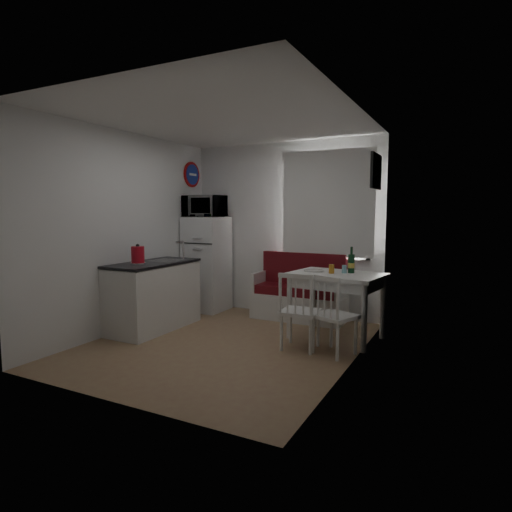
% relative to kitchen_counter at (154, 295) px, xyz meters
% --- Properties ---
extents(floor, '(3.00, 3.50, 0.02)m').
position_rel_kitchen_counter_xyz_m(floor, '(1.20, -0.16, -0.46)').
color(floor, '#966C50').
rests_on(floor, ground).
extents(ceiling, '(3.00, 3.50, 0.02)m').
position_rel_kitchen_counter_xyz_m(ceiling, '(1.20, -0.16, 2.14)').
color(ceiling, white).
rests_on(ceiling, wall_back).
extents(wall_back, '(3.00, 0.02, 2.60)m').
position_rel_kitchen_counter_xyz_m(wall_back, '(1.20, 1.59, 0.84)').
color(wall_back, white).
rests_on(wall_back, floor).
extents(wall_front, '(3.00, 0.02, 2.60)m').
position_rel_kitchen_counter_xyz_m(wall_front, '(1.20, -1.91, 0.84)').
color(wall_front, white).
rests_on(wall_front, floor).
extents(wall_left, '(0.02, 3.50, 2.60)m').
position_rel_kitchen_counter_xyz_m(wall_left, '(-0.30, -0.16, 0.84)').
color(wall_left, white).
rests_on(wall_left, floor).
extents(wall_right, '(0.02, 3.50, 2.60)m').
position_rel_kitchen_counter_xyz_m(wall_right, '(2.70, -0.16, 0.84)').
color(wall_right, white).
rests_on(wall_right, floor).
extents(window, '(1.22, 0.06, 1.47)m').
position_rel_kitchen_counter_xyz_m(window, '(1.90, 1.56, 1.17)').
color(window, white).
rests_on(window, wall_back).
extents(curtain, '(1.35, 0.02, 1.50)m').
position_rel_kitchen_counter_xyz_m(curtain, '(1.90, 1.49, 1.22)').
color(curtain, white).
rests_on(curtain, wall_back).
extents(kitchen_counter, '(0.62, 1.32, 1.16)m').
position_rel_kitchen_counter_xyz_m(kitchen_counter, '(0.00, 0.00, 0.00)').
color(kitchen_counter, white).
rests_on(kitchen_counter, floor).
extents(wall_sign, '(0.03, 0.40, 0.40)m').
position_rel_kitchen_counter_xyz_m(wall_sign, '(-0.27, 1.29, 1.69)').
color(wall_sign, navy).
rests_on(wall_sign, wall_left).
extents(picture_frame, '(0.04, 0.52, 0.42)m').
position_rel_kitchen_counter_xyz_m(picture_frame, '(2.67, 0.94, 1.59)').
color(picture_frame, black).
rests_on(picture_frame, wall_right).
extents(bench, '(1.35, 0.52, 0.96)m').
position_rel_kitchen_counter_xyz_m(bench, '(1.55, 1.36, -0.14)').
color(bench, white).
rests_on(bench, floor).
extents(dining_table, '(1.18, 0.90, 0.82)m').
position_rel_kitchen_counter_xyz_m(dining_table, '(2.30, 0.66, 0.27)').
color(dining_table, white).
rests_on(dining_table, floor).
extents(chair_left, '(0.44, 0.42, 0.48)m').
position_rel_kitchen_counter_xyz_m(chair_left, '(2.05, 0.00, 0.10)').
color(chair_left, white).
rests_on(chair_left, floor).
extents(chair_right, '(0.53, 0.53, 0.48)m').
position_rel_kitchen_counter_xyz_m(chair_right, '(2.45, 0.00, 0.09)').
color(chair_right, white).
rests_on(chair_right, floor).
extents(fridge, '(0.59, 0.59, 1.48)m').
position_rel_kitchen_counter_xyz_m(fridge, '(0.02, 1.24, 0.28)').
color(fridge, white).
rests_on(fridge, floor).
extents(microwave, '(0.60, 0.41, 0.33)m').
position_rel_kitchen_counter_xyz_m(microwave, '(0.02, 1.19, 1.19)').
color(microwave, white).
rests_on(microwave, fridge).
extents(kettle, '(0.19, 0.19, 0.26)m').
position_rel_kitchen_counter_xyz_m(kettle, '(0.05, -0.34, 0.57)').
color(kettle, red).
rests_on(kettle, kitchen_counter).
extents(wine_bottle, '(0.08, 0.08, 0.32)m').
position_rel_kitchen_counter_xyz_m(wine_bottle, '(2.45, 0.76, 0.52)').
color(wine_bottle, '#133B1F').
rests_on(wine_bottle, dining_table).
extents(drinking_glass_orange, '(0.07, 0.07, 0.11)m').
position_rel_kitchen_counter_xyz_m(drinking_glass_orange, '(2.25, 0.61, 0.42)').
color(drinking_glass_orange, orange).
rests_on(drinking_glass_orange, dining_table).
extents(drinking_glass_blue, '(0.06, 0.06, 0.10)m').
position_rel_kitchen_counter_xyz_m(drinking_glass_blue, '(2.38, 0.71, 0.41)').
color(drinking_glass_blue, '#80C8D9').
rests_on(drinking_glass_blue, dining_table).
extents(plate, '(0.24, 0.24, 0.02)m').
position_rel_kitchen_counter_xyz_m(plate, '(2.00, 0.68, 0.37)').
color(plate, white).
rests_on(plate, dining_table).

